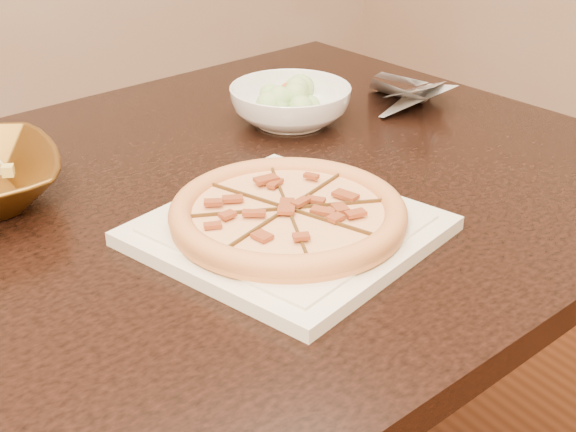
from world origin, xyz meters
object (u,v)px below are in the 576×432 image
at_px(dining_table, 157,275).
at_px(pizza, 288,213).
at_px(salad_bowl, 290,105).
at_px(plate, 288,230).

relative_size(dining_table, pizza, 5.44).
distance_m(pizza, salad_bowl, 0.40).
relative_size(plate, salad_bowl, 1.93).
relative_size(plate, pizza, 1.33).
relative_size(dining_table, salad_bowl, 7.89).
bearing_deg(plate, dining_table, 126.98).
relative_size(dining_table, plate, 4.08).
relative_size(pizza, salad_bowl, 1.45).
bearing_deg(dining_table, salad_bowl, 27.12).
distance_m(dining_table, salad_bowl, 0.40).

